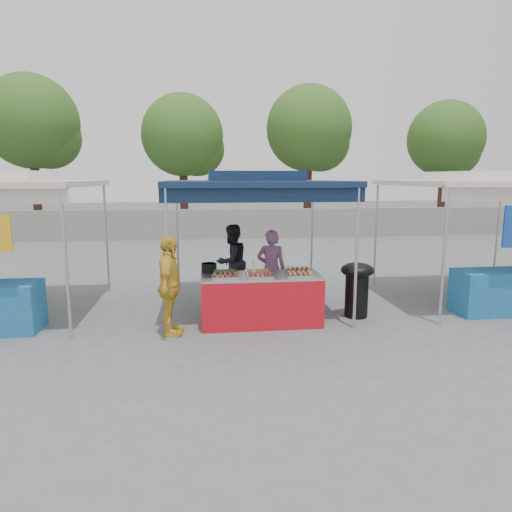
{
  "coord_description": "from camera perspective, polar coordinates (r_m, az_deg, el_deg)",
  "views": [
    {
      "loc": [
        -0.97,
        -7.5,
        2.45
      ],
      "look_at": [
        0.0,
        0.6,
        1.05
      ],
      "focal_mm": 32.0,
      "sensor_mm": 36.0,
      "label": 1
    }
  ],
  "objects": [
    {
      "name": "back_wall",
      "position": [
        18.62,
        -3.81,
        4.03
      ],
      "size": [
        40.0,
        0.25,
        1.2
      ],
      "primitive_type": "cube",
      "color": "gray",
      "rests_on": "ground_plane"
    },
    {
      "name": "skewer_cup",
      "position": [
        7.42,
        -0.28,
        -2.34
      ],
      "size": [
        0.08,
        0.08,
        0.1
      ],
      "primitive_type": "cylinder",
      "color": "#B3B3BA",
      "rests_on": "vendor_table"
    },
    {
      "name": "wok_burner",
      "position": [
        8.28,
        12.5,
        -3.52
      ],
      "size": [
        0.59,
        0.59,
        0.99
      ],
      "rotation": [
        0.0,
        0.0,
        -0.24
      ],
      "color": "black",
      "rests_on": "ground_plane"
    },
    {
      "name": "tree_3",
      "position": [
        23.83,
        22.84,
        12.99
      ],
      "size": [
        3.55,
        3.49,
        6.0
      ],
      "color": "#3E2017",
      "rests_on": "ground_plane"
    },
    {
      "name": "food_tray_fl",
      "position": [
        7.35,
        -3.84,
        -2.58
      ],
      "size": [
        0.42,
        0.3,
        0.07
      ],
      "color": "silver",
      "rests_on": "vendor_table"
    },
    {
      "name": "food_tray_fr",
      "position": [
        7.49,
        5.39,
        -2.37
      ],
      "size": [
        0.42,
        0.3,
        0.07
      ],
      "color": "silver",
      "rests_on": "vendor_table"
    },
    {
      "name": "ground_plane",
      "position": [
        7.95,
        0.52,
        -8.22
      ],
      "size": [
        80.0,
        80.0,
        0.0
      ],
      "primitive_type": "plane",
      "color": "#555658"
    },
    {
      "name": "customer_person",
      "position": [
        7.24,
        -10.75,
        -3.68
      ],
      "size": [
        0.46,
        0.95,
        1.58
      ],
      "primitive_type": "imported",
      "rotation": [
        0.0,
        0.0,
        1.49
      ],
      "color": "gold",
      "rests_on": "ground_plane"
    },
    {
      "name": "tree_1",
      "position": [
        20.4,
        -8.75,
        14.27
      ],
      "size": [
        3.54,
        3.49,
        5.99
      ],
      "color": "#3E2017",
      "rests_on": "ground_plane"
    },
    {
      "name": "food_tray_fm",
      "position": [
        7.39,
        0.54,
        -2.5
      ],
      "size": [
        0.42,
        0.3,
        0.07
      ],
      "color": "silver",
      "rests_on": "vendor_table"
    },
    {
      "name": "main_canopy",
      "position": [
        8.52,
        -0.3,
        9.2
      ],
      "size": [
        3.2,
        3.2,
        2.57
      ],
      "color": "#B3B3BA",
      "rests_on": "ground_plane"
    },
    {
      "name": "food_tray_br",
      "position": [
        7.83,
        5.3,
        -1.84
      ],
      "size": [
        0.42,
        0.3,
        0.07
      ],
      "color": "silver",
      "rests_on": "vendor_table"
    },
    {
      "name": "crate_right",
      "position": [
        8.55,
        2.39,
        -5.81
      ],
      "size": [
        0.53,
        0.37,
        0.32
      ],
      "primitive_type": "cube",
      "color": "#133D9B",
      "rests_on": "ground_plane"
    },
    {
      "name": "food_tray_bl",
      "position": [
        7.62,
        -3.96,
        -2.14
      ],
      "size": [
        0.42,
        0.3,
        0.07
      ],
      "color": "silver",
      "rests_on": "vendor_table"
    },
    {
      "name": "helper_man",
      "position": [
        9.29,
        -3.04,
        -0.73
      ],
      "size": [
        0.94,
        0.92,
        1.53
      ],
      "primitive_type": "imported",
      "rotation": [
        0.0,
        0.0,
        3.82
      ],
      "color": "black",
      "rests_on": "ground_plane"
    },
    {
      "name": "tree_2",
      "position": [
        21.13,
        6.98,
        15.09
      ],
      "size": [
        3.79,
        3.78,
        6.49
      ],
      "color": "#3E2017",
      "rests_on": "ground_plane"
    },
    {
      "name": "cooking_pot",
      "position": [
        7.88,
        -5.89,
        -1.46
      ],
      "size": [
        0.26,
        0.26,
        0.15
      ],
      "primitive_type": "cylinder",
      "color": "black",
      "rests_on": "vendor_table"
    },
    {
      "name": "vendor_woman",
      "position": [
        8.61,
        1.91,
        -1.65
      ],
      "size": [
        0.61,
        0.46,
        1.5
      ],
      "primitive_type": "imported",
      "rotation": [
        0.0,
        0.0,
        2.94
      ],
      "color": "#83537C",
      "rests_on": "ground_plane"
    },
    {
      "name": "neighbor_stall_right",
      "position": [
        9.79,
        27.25,
        3.68
      ],
      "size": [
        3.2,
        3.2,
        2.57
      ],
      "color": "#B3B3BA",
      "rests_on": "ground_plane"
    },
    {
      "name": "vendor_table",
      "position": [
        7.73,
        0.62,
        -5.45
      ],
      "size": [
        2.0,
        0.8,
        0.85
      ],
      "color": "red",
      "rests_on": "ground_plane"
    },
    {
      "name": "crate_left",
      "position": [
        8.36,
        -2.39,
        -6.24
      ],
      "size": [
        0.5,
        0.35,
        0.3
      ],
      "primitive_type": "cube",
      "color": "#133D9B",
      "rests_on": "ground_plane"
    },
    {
      "name": "tree_0",
      "position": [
        21.97,
        -25.87,
        14.43
      ],
      "size": [
        3.91,
        3.91,
        6.72
      ],
      "color": "#3E2017",
      "rests_on": "ground_plane"
    },
    {
      "name": "food_tray_bm",
      "position": [
        7.7,
        0.26,
        -2.0
      ],
      "size": [
        0.42,
        0.3,
        0.07
      ],
      "color": "silver",
      "rests_on": "vendor_table"
    },
    {
      "name": "crate_stacked",
      "position": [
        8.47,
        2.4,
        -3.78
      ],
      "size": [
        0.51,
        0.35,
        0.3
      ],
      "primitive_type": "cube",
      "color": "#133D9B",
      "rests_on": "crate_right"
    }
  ]
}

